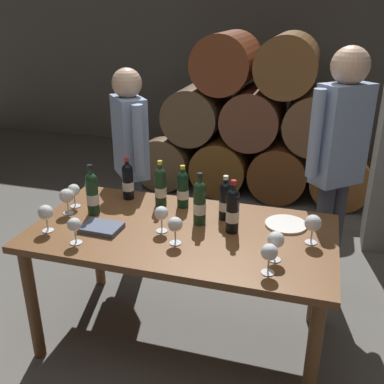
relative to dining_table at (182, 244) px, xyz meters
name	(u,v)px	position (x,y,z in m)	size (l,w,h in m)	color
ground_plane	(183,337)	(0.00, 0.00, -0.67)	(14.00, 14.00, 0.00)	#66635E
cellar_back_wall	(276,48)	(0.00, 4.20, 0.73)	(10.00, 0.24, 2.80)	slate
barrel_stack	(254,126)	(0.00, 2.60, 0.06)	(2.49, 0.90, 1.69)	brown
dining_table	(182,244)	(0.00, 0.00, 0.00)	(1.70, 0.90, 0.76)	brown
wine_bottle_0	(200,202)	(0.07, 0.10, 0.23)	(0.07, 0.07, 0.31)	#19381E
wine_bottle_1	(225,200)	(0.20, 0.21, 0.21)	(0.07, 0.07, 0.27)	black
wine_bottle_2	(92,193)	(-0.57, 0.05, 0.23)	(0.07, 0.07, 0.31)	#19381E
wine_bottle_3	(160,186)	(-0.23, 0.28, 0.22)	(0.07, 0.07, 0.30)	#19381E
wine_bottle_4	(183,189)	(-0.09, 0.30, 0.21)	(0.07, 0.07, 0.27)	black
wine_bottle_5	(233,210)	(0.27, 0.06, 0.22)	(0.07, 0.07, 0.31)	black
wine_bottle_6	(128,181)	(-0.47, 0.32, 0.21)	(0.07, 0.07, 0.28)	black
wine_glass_0	(74,226)	(-0.49, -0.31, 0.20)	(0.07, 0.07, 0.15)	white
wine_glass_1	(161,214)	(-0.10, -0.05, 0.20)	(0.08, 0.08, 0.15)	white
wine_glass_2	(46,213)	(-0.72, -0.23, 0.20)	(0.08, 0.08, 0.16)	white
wine_glass_3	(276,240)	(0.54, -0.18, 0.20)	(0.08, 0.08, 0.16)	white
wine_glass_4	(269,253)	(0.52, -0.31, 0.20)	(0.08, 0.08, 0.15)	white
wine_glass_5	(67,196)	(-0.73, 0.01, 0.20)	(0.09, 0.09, 0.16)	white
wine_glass_6	(175,225)	(0.01, -0.16, 0.20)	(0.08, 0.08, 0.15)	white
wine_glass_7	(313,224)	(0.70, 0.05, 0.21)	(0.09, 0.09, 0.16)	white
wine_glass_8	(74,191)	(-0.74, 0.11, 0.20)	(0.08, 0.08, 0.15)	white
tasting_notebook	(101,228)	(-0.44, -0.13, 0.11)	(0.22, 0.16, 0.03)	#4C5670
serving_plate	(286,224)	(0.56, 0.22, 0.10)	(0.24, 0.24, 0.01)	white
sommelier_presenting	(338,155)	(0.82, 0.75, 0.37)	(0.39, 0.36, 1.72)	#383842
taster_seated_left	(131,155)	(-0.62, 0.72, 0.25)	(0.35, 0.39, 1.54)	#383842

